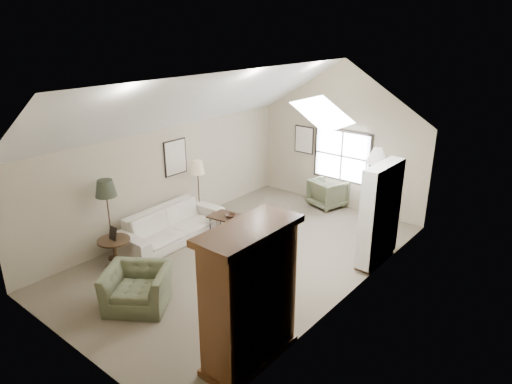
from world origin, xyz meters
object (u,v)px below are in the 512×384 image
Objects in this scene: armoire at (250,296)px; side_chair at (376,202)px; sofa at (171,225)px; armchair_near at (138,288)px; side_table at (115,254)px; armchair_far at (328,193)px; coffee_table at (230,227)px.

armoire is 1.97× the size of side_chair.
armoire is 4.51m from sofa.
armchair_near is 1.69× the size of side_table.
side_chair is at bearing 97.61° from armoire.
sofa is 3.06× the size of armchair_far.
side_table is at bearing 125.27° from armchair_near.
coffee_table is at bearing 72.33° from side_table.
armchair_far is at bearing 169.88° from side_chair.
sofa is 3.99× the size of side_table.
side_chair reaches higher than armchair_far.
armoire is 4.34m from coffee_table.
armchair_near is at bearing -109.24° from side_chair.
side_chair is at bearing -41.31° from sofa.
side_table is 0.60× the size of side_chair.
armchair_near reaches higher than side_table.
armchair_far is 0.78× the size of side_chair.
armchair_far reaches higher than side_table.
armoire is 2.15× the size of coffee_table.
armchair_near is at bearing 105.09° from armchair_far.
armoire is at bearing -86.46° from side_chair.
armoire is at bearing -43.61° from coffee_table.
coffee_table is (0.94, 1.02, -0.13)m from sofa.
side_table is at bearing 175.45° from armoire.
armoire reaches higher than sofa.
side_chair reaches higher than side_table.
coffee_table is 2.75m from side_table.
armchair_far is (0.16, 6.32, 0.03)m from armchair_near.
coffee_table is at bearing 66.40° from armchair_near.
side_chair reaches higher than armchair_near.
sofa is at bearing 93.58° from side_table.
sofa is 1.39m from coffee_table.
sofa is at bearing 154.55° from armoire.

